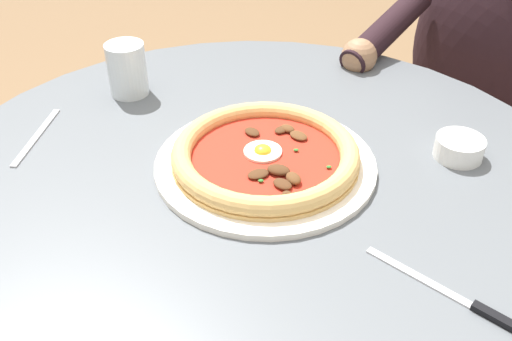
# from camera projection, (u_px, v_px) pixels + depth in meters

# --- Properties ---
(dining_table) EXTENTS (0.99, 0.99, 0.74)m
(dining_table) POSITION_uv_depth(u_px,v_px,m) (254.00, 255.00, 0.92)
(dining_table) COLOR #565B60
(dining_table) RESTS_ON ground
(pizza_on_plate) EXTENTS (0.33, 0.33, 0.04)m
(pizza_on_plate) POSITION_uv_depth(u_px,v_px,m) (266.00, 157.00, 0.85)
(pizza_on_plate) COLOR white
(pizza_on_plate) RESTS_ON dining_table
(water_glass) EXTENTS (0.07, 0.07, 0.09)m
(water_glass) POSITION_uv_depth(u_px,v_px,m) (128.00, 73.00, 1.02)
(water_glass) COLOR silver
(water_glass) RESTS_ON dining_table
(steak_knife) EXTENTS (0.16, 0.16, 0.01)m
(steak_knife) POSITION_uv_depth(u_px,v_px,m) (478.00, 308.00, 0.64)
(steak_knife) COLOR silver
(steak_knife) RESTS_ON dining_table
(ramekin_capers) EXTENTS (0.07, 0.07, 0.03)m
(ramekin_capers) POSITION_uv_depth(u_px,v_px,m) (459.00, 147.00, 0.87)
(ramekin_capers) COLOR white
(ramekin_capers) RESTS_ON dining_table
(fork_utensil) EXTENTS (0.03, 0.17, 0.00)m
(fork_utensil) POSITION_uv_depth(u_px,v_px,m) (37.00, 136.00, 0.93)
(fork_utensil) COLOR #BCBCC1
(fork_utensil) RESTS_ON dining_table
(diner_person) EXTENTS (0.58, 0.44, 1.13)m
(diner_person) POSITION_uv_depth(u_px,v_px,m) (471.00, 134.00, 1.37)
(diner_person) COLOR #282833
(diner_person) RESTS_ON ground
(cafe_chair_diner) EXTENTS (0.57, 0.57, 0.88)m
(cafe_chair_diner) POSITION_uv_depth(u_px,v_px,m) (503.00, 103.00, 1.43)
(cafe_chair_diner) COLOR #957050
(cafe_chair_diner) RESTS_ON ground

